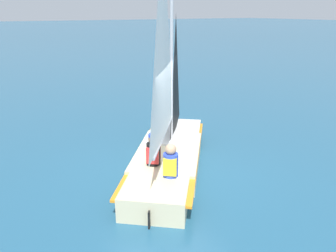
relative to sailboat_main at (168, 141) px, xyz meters
name	(u,v)px	position (x,y,z in m)	size (l,w,h in m)	color
ground_plane	(168,168)	(-0.04, 0.04, -0.73)	(260.00, 260.00, 0.00)	#235675
sailboat_main	(168,141)	(0.00, 0.00, 0.00)	(4.35, 3.94, 5.26)	beige
sailor_helm	(154,157)	(0.44, -0.62, -0.10)	(0.43, 0.42, 1.16)	black
sailor_crew	(171,169)	(1.08, -0.58, -0.11)	(0.43, 0.42, 1.16)	black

